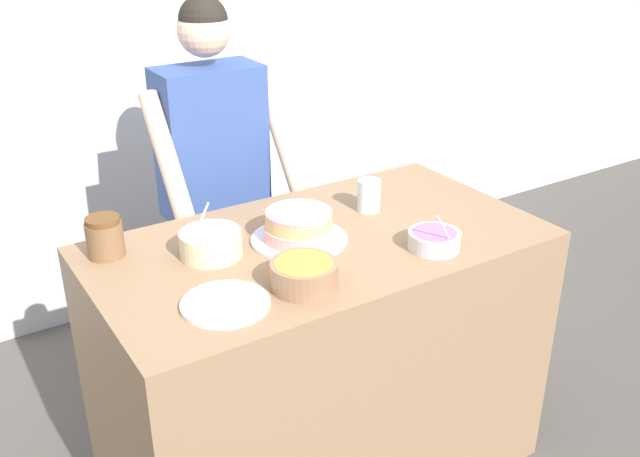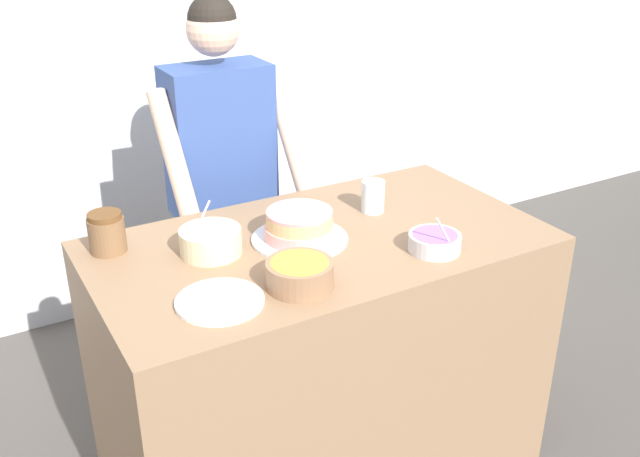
% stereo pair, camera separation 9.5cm
% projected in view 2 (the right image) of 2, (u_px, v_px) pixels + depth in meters
% --- Properties ---
extents(wall_back, '(10.00, 0.05, 2.60)m').
position_uv_depth(wall_back, '(159.00, 49.00, 3.37)').
color(wall_back, silver).
rests_on(wall_back, ground_plane).
extents(counter, '(1.47, 0.80, 0.95)m').
position_uv_depth(counter, '(320.00, 360.00, 2.51)').
color(counter, '#8C6B4C').
rests_on(counter, ground_plane).
extents(person_baker, '(0.54, 0.46, 1.64)m').
position_uv_depth(person_baker, '(222.00, 166.00, 2.82)').
color(person_baker, '#2D2D38').
rests_on(person_baker, ground_plane).
extents(cake, '(0.31, 0.31, 0.10)m').
position_uv_depth(cake, '(300.00, 227.00, 2.29)').
color(cake, silver).
rests_on(cake, counter).
extents(frosting_bowl_orange, '(0.19, 0.19, 0.08)m').
position_uv_depth(frosting_bowl_orange, '(300.00, 273.00, 2.01)').
color(frosting_bowl_orange, '#936B4C').
rests_on(frosting_bowl_orange, counter).
extents(frosting_bowl_purple, '(0.17, 0.17, 0.14)m').
position_uv_depth(frosting_bowl_purple, '(435.00, 241.00, 2.23)').
color(frosting_bowl_purple, silver).
rests_on(frosting_bowl_purple, counter).
extents(frosting_bowl_pink, '(0.19, 0.19, 0.15)m').
position_uv_depth(frosting_bowl_pink, '(211.00, 240.00, 2.20)').
color(frosting_bowl_pink, beige).
rests_on(frosting_bowl_pink, counter).
extents(drinking_glass, '(0.08, 0.08, 0.11)m').
position_uv_depth(drinking_glass, '(373.00, 196.00, 2.49)').
color(drinking_glass, silver).
rests_on(drinking_glass, counter).
extents(ceramic_plate, '(0.25, 0.25, 0.01)m').
position_uv_depth(ceramic_plate, '(220.00, 301.00, 1.95)').
color(ceramic_plate, white).
rests_on(ceramic_plate, counter).
extents(stoneware_jar, '(0.11, 0.11, 0.13)m').
position_uv_depth(stoneware_jar, '(107.00, 233.00, 2.21)').
color(stoneware_jar, brown).
rests_on(stoneware_jar, counter).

